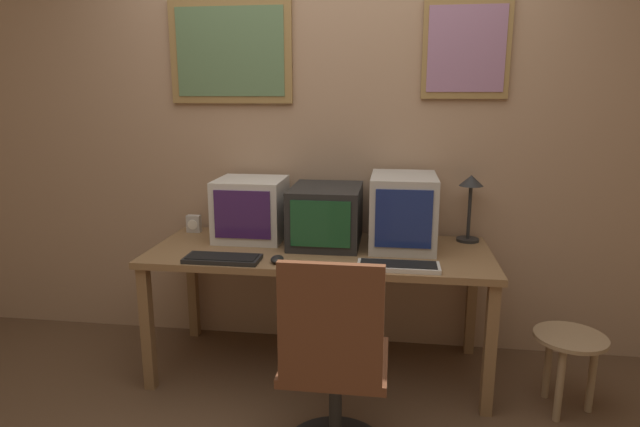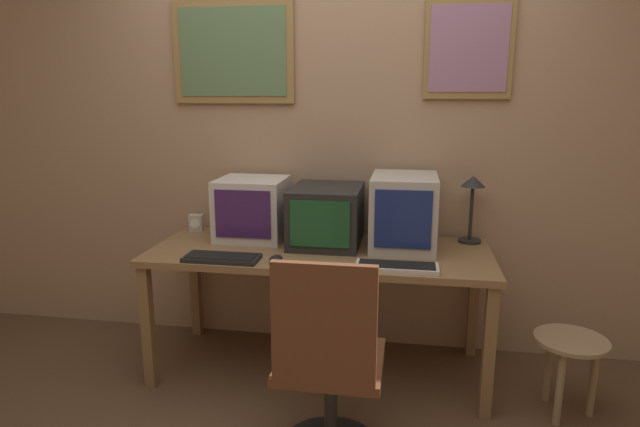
% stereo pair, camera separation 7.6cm
% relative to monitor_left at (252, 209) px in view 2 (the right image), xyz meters
% --- Properties ---
extents(wall_back, '(8.00, 0.08, 2.60)m').
position_rel_monitor_left_xyz_m(wall_back, '(0.43, 0.26, 0.41)').
color(wall_back, tan).
rests_on(wall_back, ground_plane).
extents(desk, '(1.85, 0.75, 0.72)m').
position_rel_monitor_left_xyz_m(desk, '(0.43, -0.16, -0.25)').
color(desk, olive).
rests_on(desk, ground_plane).
extents(monitor_left, '(0.39, 0.38, 0.35)m').
position_rel_monitor_left_xyz_m(monitor_left, '(0.00, 0.00, 0.00)').
color(monitor_left, beige).
rests_on(monitor_left, desk).
extents(monitor_center, '(0.39, 0.48, 0.33)m').
position_rel_monitor_left_xyz_m(monitor_center, '(0.45, -0.04, -0.01)').
color(monitor_center, black).
rests_on(monitor_center, desk).
extents(monitor_right, '(0.35, 0.46, 0.40)m').
position_rel_monitor_left_xyz_m(monitor_right, '(0.87, -0.04, 0.02)').
color(monitor_right, '#B7B2A8').
rests_on(monitor_right, desk).
extents(keyboard_main, '(0.39, 0.16, 0.03)m').
position_rel_monitor_left_xyz_m(keyboard_main, '(-0.04, -0.44, -0.16)').
color(keyboard_main, black).
rests_on(keyboard_main, desk).
extents(keyboard_side, '(0.40, 0.15, 0.03)m').
position_rel_monitor_left_xyz_m(keyboard_side, '(0.85, -0.44, -0.16)').
color(keyboard_side, beige).
rests_on(keyboard_side, desk).
extents(mouse_near_keyboard, '(0.06, 0.10, 0.03)m').
position_rel_monitor_left_xyz_m(mouse_near_keyboard, '(0.25, -0.42, -0.16)').
color(mouse_near_keyboard, black).
rests_on(mouse_near_keyboard, desk).
extents(desk_clock, '(0.08, 0.05, 0.10)m').
position_rel_monitor_left_xyz_m(desk_clock, '(-0.39, 0.09, -0.12)').
color(desk_clock, '#B7B2AD').
rests_on(desk_clock, desk).
extents(desk_lamp, '(0.14, 0.14, 0.38)m').
position_rel_monitor_left_xyz_m(desk_lamp, '(1.25, 0.12, 0.10)').
color(desk_lamp, black).
rests_on(desk_lamp, desk).
extents(office_chair, '(0.46, 0.46, 0.95)m').
position_rel_monitor_left_xyz_m(office_chair, '(0.60, -0.95, -0.49)').
color(office_chair, black).
rests_on(office_chair, ground_plane).
extents(side_stool, '(0.34, 0.34, 0.40)m').
position_rel_monitor_left_xyz_m(side_stool, '(1.70, -0.40, -0.58)').
color(side_stool, '#9E7F5B').
rests_on(side_stool, ground_plane).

